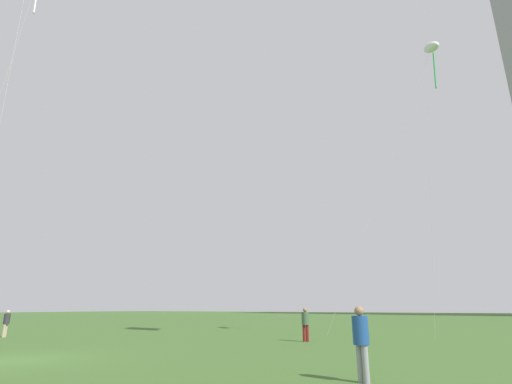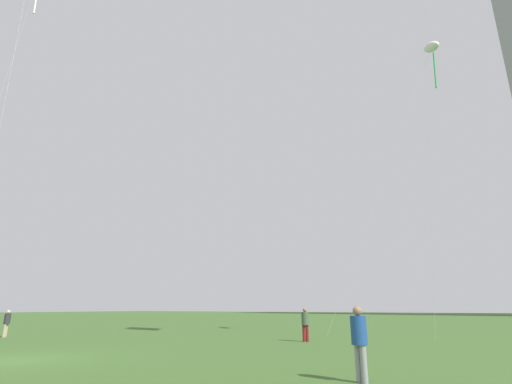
# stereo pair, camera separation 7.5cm
# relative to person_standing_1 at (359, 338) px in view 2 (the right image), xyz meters

# --- Properties ---
(ground) EXTENTS (280.00, 280.00, 0.00)m
(ground) POSITION_rel_person_standing_1_xyz_m (-11.46, -1.84, -1.02)
(ground) COLOR #3D6028
(person_standing_1) EXTENTS (0.39, 0.39, 1.77)m
(person_standing_1) POSITION_rel_person_standing_1_xyz_m (0.00, 0.00, 0.00)
(person_standing_1) COLOR gray
(person_standing_1) RESTS_ON ground
(person_standing_2) EXTENTS (0.39, 0.39, 1.74)m
(person_standing_2) POSITION_rel_person_standing_1_xyz_m (-5.84, 10.14, -0.02)
(person_standing_2) COLOR maroon
(person_standing_2) RESTS_ON ground
(person_standing_3) EXTENTS (0.35, 0.35, 1.59)m
(person_standing_3) POSITION_rel_person_standing_1_xyz_m (-23.06, 3.79, -0.11)
(person_standing_3) COLOR tan
(person_standing_3) RESTS_ON ground
(kite_flying_1) EXTENTS (9.37, 2.45, 20.21)m
(kite_flying_1) POSITION_rel_person_standing_1_xyz_m (1.93, 16.07, 18.25)
(kite_flying_1) COLOR silver
(kite_flying_1) RESTS_ON ground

